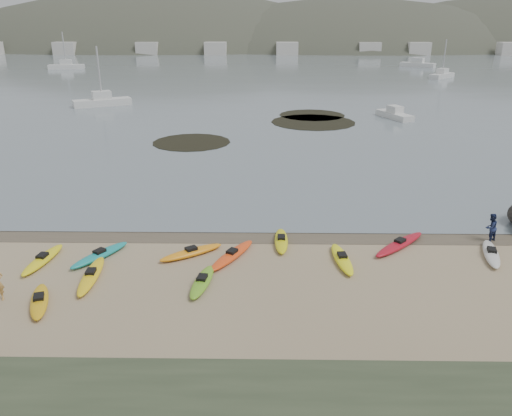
{
  "coord_description": "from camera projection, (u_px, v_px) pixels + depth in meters",
  "views": [
    {
      "loc": [
        0.39,
        -25.3,
        11.13
      ],
      "look_at": [
        0.0,
        0.0,
        1.5
      ],
      "focal_mm": 35.0,
      "sensor_mm": 36.0,
      "label": 1
    }
  ],
  "objects": [
    {
      "name": "far_town",
      "position": [
        281.0,
        49.0,
        162.32
      ],
      "size": [
        199.0,
        5.0,
        4.0
      ],
      "color": "beige",
      "rests_on": "ground"
    },
    {
      "name": "person_east",
      "position": [
        491.0,
        227.0,
        26.41
      ],
      "size": [
        0.94,
        0.88,
        1.55
      ],
      "primitive_type": "imported",
      "rotation": [
        0.0,
        0.0,
        3.65
      ],
      "color": "navy",
      "rests_on": "ground"
    },
    {
      "name": "moored_boats",
      "position": [
        271.0,
        75.0,
        99.9
      ],
      "size": [
        92.55,
        73.98,
        1.15
      ],
      "color": "silver",
      "rests_on": "ground"
    },
    {
      "name": "far_hills",
      "position": [
        355.0,
        86.0,
        213.97
      ],
      "size": [
        550.0,
        135.0,
        80.0
      ],
      "color": "#384235",
      "rests_on": "ground"
    },
    {
      "name": "wet_sand",
      "position": [
        256.0,
        235.0,
        27.33
      ],
      "size": [
        60.0,
        60.0,
        0.0
      ],
      "primitive_type": "plane",
      "color": "brown",
      "rests_on": "ground"
    },
    {
      "name": "kelp_mats",
      "position": [
        286.0,
        124.0,
        55.85
      ],
      "size": [
        21.09,
        22.22,
        0.04
      ],
      "color": "black",
      "rests_on": "water"
    },
    {
      "name": "kayaks",
      "position": [
        228.0,
        260.0,
        24.2
      ],
      "size": [
        23.47,
        9.28,
        0.34
      ],
      "color": "yellow",
      "rests_on": "ground"
    },
    {
      "name": "water",
      "position": [
        264.0,
        38.0,
        307.96
      ],
      "size": [
        1200.0,
        1200.0,
        0.0
      ],
      "primitive_type": "plane",
      "color": "slate",
      "rests_on": "ground"
    },
    {
      "name": "ground",
      "position": [
        256.0,
        233.0,
        27.61
      ],
      "size": [
        600.0,
        600.0,
        0.0
      ],
      "primitive_type": "plane",
      "color": "tan",
      "rests_on": "ground"
    }
  ]
}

